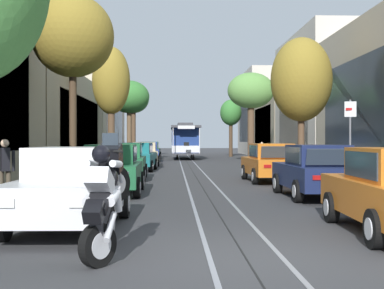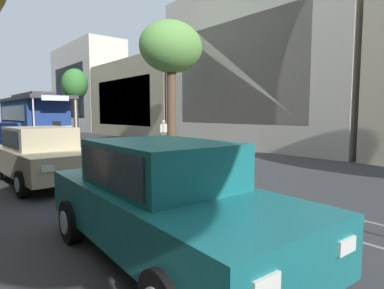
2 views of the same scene
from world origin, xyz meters
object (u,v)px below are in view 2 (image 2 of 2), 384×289
Objects in this scene: parked_car_beige_fifth_left at (42,155)px; cable_car_trolley at (33,118)px; pedestrian_on_left_pavement at (164,131)px; street_tree_kerb_right_fourth at (75,85)px; street_tree_kerb_right_mid at (171,49)px; parked_car_teal_fourth_left at (165,199)px.

cable_car_trolley is (3.03, 13.44, 0.86)m from parked_car_beige_fifth_left.
cable_car_trolley is 8.81m from pedestrian_on_left_pavement.
parked_car_beige_fifth_left is at bearing -112.61° from street_tree_kerb_right_fourth.
pedestrian_on_left_pavement is (9.22, 7.22, 0.08)m from parked_car_beige_fifth_left.
street_tree_kerb_right_mid is at bearing -116.16° from pedestrian_on_left_pavement.
parked_car_teal_fourth_left is 6.09m from parked_car_beige_fifth_left.
parked_car_beige_fifth_left is at bearing -102.71° from cable_car_trolley.
street_tree_kerb_right_mid is at bearing 53.29° from parked_car_teal_fourth_left.
parked_car_teal_fourth_left is at bearing -124.84° from pedestrian_on_left_pavement.
street_tree_kerb_right_mid is (7.94, 4.61, 4.63)m from parked_car_beige_fifth_left.
cable_car_trolley is at bearing 81.05° from parked_car_teal_fourth_left.
cable_car_trolley is (-4.94, -5.70, -2.85)m from street_tree_kerb_right_fourth.
cable_car_trolley is at bearing -130.89° from street_tree_kerb_right_fourth.
street_tree_kerb_right_mid reaches higher than parked_car_beige_fifth_left.
street_tree_kerb_right_fourth is at bearing 67.39° from parked_car_beige_fifth_left.
street_tree_kerb_right_fourth is at bearing 49.11° from cable_car_trolley.
parked_car_teal_fourth_left is at bearing -107.62° from street_tree_kerb_right_fourth.
parked_car_teal_fourth_left is at bearing -98.95° from cable_car_trolley.
street_tree_kerb_right_fourth is (7.97, 19.14, 3.72)m from parked_car_beige_fifth_left.
cable_car_trolley is at bearing 77.29° from parked_car_beige_fifth_left.
parked_car_teal_fourth_left is at bearing -126.71° from street_tree_kerb_right_mid.
cable_car_trolley is (3.07, 19.53, 0.86)m from parked_car_teal_fourth_left.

